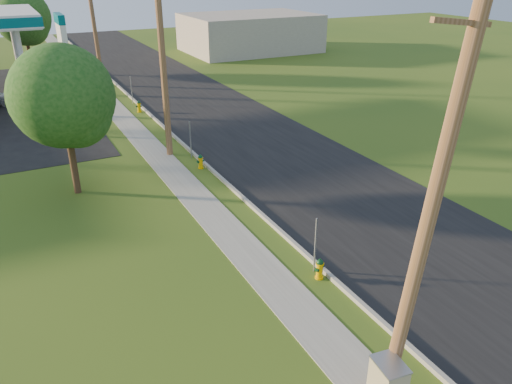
# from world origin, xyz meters

# --- Properties ---
(ground_plane) EXTENTS (140.00, 140.00, 0.00)m
(ground_plane) POSITION_xyz_m (0.00, 0.00, 0.00)
(ground_plane) COLOR #345318
(ground_plane) RESTS_ON ground
(road) EXTENTS (8.00, 120.00, 0.02)m
(road) POSITION_xyz_m (4.50, 10.00, 0.01)
(road) COLOR black
(road) RESTS_ON ground
(curb) EXTENTS (0.15, 120.00, 0.15)m
(curb) POSITION_xyz_m (0.50, 10.00, 0.07)
(curb) COLOR gray
(curb) RESTS_ON ground
(sidewalk) EXTENTS (1.50, 120.00, 0.03)m
(sidewalk) POSITION_xyz_m (-1.25, 10.00, 0.01)
(sidewalk) COLOR gray
(sidewalk) RESTS_ON ground
(utility_pole_near) EXTENTS (1.40, 0.32, 9.48)m
(utility_pole_near) POSITION_xyz_m (-0.60, -1.00, 4.80)
(utility_pole_near) COLOR brown
(utility_pole_near) RESTS_ON ground
(utility_pole_mid) EXTENTS (1.40, 0.32, 9.80)m
(utility_pole_mid) POSITION_xyz_m (-0.60, 17.00, 4.95)
(utility_pole_mid) COLOR brown
(utility_pole_mid) RESTS_ON ground
(utility_pole_far) EXTENTS (1.40, 0.32, 9.50)m
(utility_pole_far) POSITION_xyz_m (-0.60, 35.00, 4.80)
(utility_pole_far) COLOR brown
(utility_pole_far) RESTS_ON ground
(sign_post_near) EXTENTS (0.05, 0.04, 2.00)m
(sign_post_near) POSITION_xyz_m (0.25, 4.20, 1.00)
(sign_post_near) COLOR gray
(sign_post_near) RESTS_ON ground
(sign_post_mid) EXTENTS (0.05, 0.04, 2.00)m
(sign_post_mid) POSITION_xyz_m (0.25, 16.00, 1.00)
(sign_post_mid) COLOR gray
(sign_post_mid) RESTS_ON ground
(sign_post_far) EXTENTS (0.05, 0.04, 2.00)m
(sign_post_far) POSITION_xyz_m (0.25, 28.20, 1.00)
(sign_post_far) COLOR gray
(sign_post_far) RESTS_ON ground
(price_pylon) EXTENTS (0.34, 2.04, 6.85)m
(price_pylon) POSITION_xyz_m (-4.50, 22.50, 5.43)
(price_pylon) COLOR gray
(price_pylon) RESTS_ON ground
(distant_building) EXTENTS (14.00, 10.00, 4.00)m
(distant_building) POSITION_xyz_m (18.00, 45.00, 2.00)
(distant_building) COLOR gray
(distant_building) RESTS_ON ground
(tree_verge) EXTENTS (4.29, 4.29, 6.51)m
(tree_verge) POSITION_xyz_m (-5.68, 14.20, 4.19)
(tree_verge) COLOR #3B2719
(tree_verge) RESTS_ON ground
(tree_lot) EXTENTS (4.80, 4.80, 7.28)m
(tree_lot) POSITION_xyz_m (-5.15, 42.92, 4.69)
(tree_lot) COLOR #3B2719
(tree_lot) RESTS_ON ground
(hydrant_near) EXTENTS (0.39, 0.35, 0.75)m
(hydrant_near) POSITION_xyz_m (0.18, 3.78, 0.37)
(hydrant_near) COLOR #EAAB00
(hydrant_near) RESTS_ON ground
(hydrant_mid) EXTENTS (0.38, 0.34, 0.74)m
(hydrant_mid) POSITION_xyz_m (0.17, 14.42, 0.36)
(hydrant_mid) COLOR #EEAF04
(hydrant_mid) RESTS_ON ground
(hydrant_far) EXTENTS (0.42, 0.38, 0.81)m
(hydrant_far) POSITION_xyz_m (0.10, 25.82, 0.40)
(hydrant_far) COLOR #DEAD03
(hydrant_far) RESTS_ON ground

